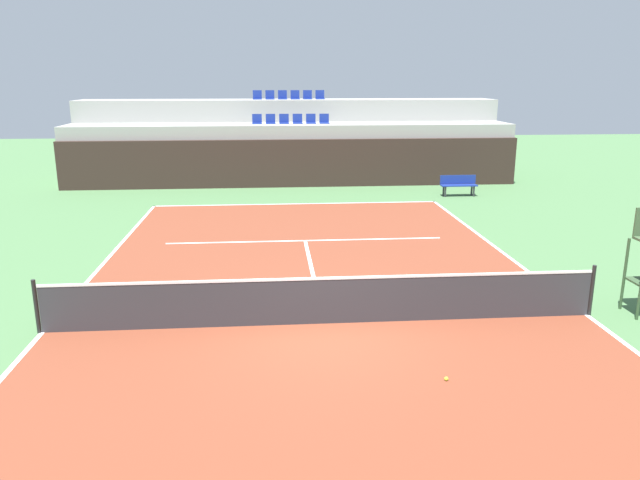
% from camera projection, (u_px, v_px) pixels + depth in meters
% --- Properties ---
extents(ground_plane, '(80.00, 80.00, 0.00)m').
position_uv_depth(ground_plane, '(324.00, 324.00, 12.14)').
color(ground_plane, '#477042').
extents(court_surface, '(11.00, 24.00, 0.01)m').
position_uv_depth(court_surface, '(324.00, 324.00, 12.14)').
color(court_surface, brown).
rests_on(court_surface, ground_plane).
extents(baseline_far, '(11.00, 0.10, 0.00)m').
position_uv_depth(baseline_far, '(297.00, 204.00, 23.64)').
color(baseline_far, white).
rests_on(baseline_far, court_surface).
extents(sideline_left, '(0.10, 24.00, 0.00)m').
position_uv_depth(sideline_left, '(42.00, 332.00, 11.70)').
color(sideline_left, white).
rests_on(sideline_left, court_surface).
extents(sideline_right, '(0.10, 24.00, 0.00)m').
position_uv_depth(sideline_right, '(586.00, 315.00, 12.57)').
color(sideline_right, white).
rests_on(sideline_right, court_surface).
extents(service_line_far, '(8.26, 0.10, 0.00)m').
position_uv_depth(service_line_far, '(305.00, 241.00, 18.30)').
color(service_line_far, white).
rests_on(service_line_far, court_surface).
extents(centre_service_line, '(0.10, 6.40, 0.00)m').
position_uv_depth(centre_service_line, '(313.00, 274.00, 15.22)').
color(centre_service_line, white).
rests_on(centre_service_line, court_surface).
extents(back_wall, '(20.40, 0.30, 2.11)m').
position_uv_depth(back_wall, '(292.00, 163.00, 27.14)').
color(back_wall, '#33231E').
rests_on(back_wall, ground_plane).
extents(stands_tier_lower, '(20.40, 2.40, 2.70)m').
position_uv_depth(stands_tier_lower, '(291.00, 153.00, 28.37)').
color(stands_tier_lower, '#9E9E99').
rests_on(stands_tier_lower, ground_plane).
extents(stands_tier_upper, '(20.40, 2.40, 3.72)m').
position_uv_depth(stands_tier_upper, '(289.00, 137.00, 30.55)').
color(stands_tier_upper, '#9E9E99').
rests_on(stands_tier_upper, ground_plane).
extents(seating_row_lower, '(3.55, 0.44, 0.44)m').
position_uv_depth(seating_row_lower, '(291.00, 121.00, 28.08)').
color(seating_row_lower, navy).
rests_on(seating_row_lower, stands_tier_lower).
extents(seating_row_upper, '(3.55, 0.44, 0.44)m').
position_uv_depth(seating_row_upper, '(289.00, 97.00, 30.13)').
color(seating_row_upper, navy).
rests_on(seating_row_upper, stands_tier_upper).
extents(tennis_net, '(11.08, 0.08, 1.07)m').
position_uv_depth(tennis_net, '(324.00, 300.00, 12.01)').
color(tennis_net, black).
rests_on(tennis_net, court_surface).
extents(player_bench, '(1.50, 0.40, 0.85)m').
position_uv_depth(player_bench, '(458.00, 184.00, 25.19)').
color(player_bench, navy).
rests_on(player_bench, ground_plane).
extents(tennis_ball_1, '(0.07, 0.07, 0.07)m').
position_uv_depth(tennis_ball_1, '(446.00, 379.00, 9.84)').
color(tennis_ball_1, '#CCE033').
rests_on(tennis_ball_1, court_surface).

